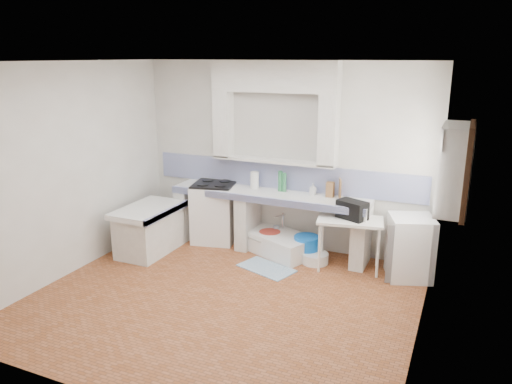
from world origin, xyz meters
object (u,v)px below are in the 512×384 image
at_px(stove, 215,213).
at_px(sink, 277,243).
at_px(fridge, 410,248).
at_px(side_table, 349,244).

relative_size(stove, sink, 0.81).
xyz_separation_m(stove, sink, (1.09, -0.06, -0.32)).
relative_size(sink, fridge, 1.35).
xyz_separation_m(stove, fridge, (3.01, -0.16, -0.04)).
xyz_separation_m(sink, side_table, (1.12, -0.17, 0.23)).
relative_size(stove, side_table, 1.05).
xyz_separation_m(side_table, fridge, (0.79, 0.07, 0.06)).
height_order(side_table, fridge, fridge).
height_order(stove, fridge, stove).
bearing_deg(fridge, side_table, 165.57).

